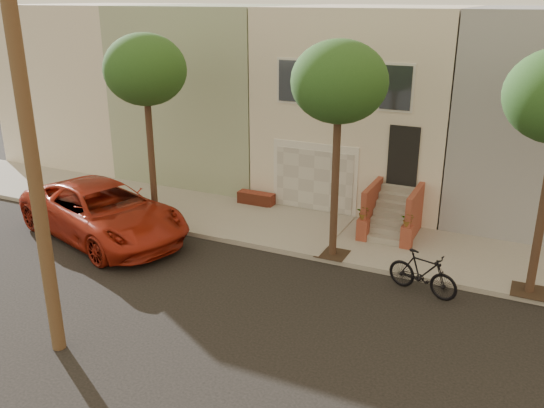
% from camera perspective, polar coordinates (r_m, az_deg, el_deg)
% --- Properties ---
extents(ground, '(90.00, 90.00, 0.00)m').
position_cam_1_polar(ground, '(14.82, -2.92, -10.52)').
color(ground, black).
rests_on(ground, ground).
extents(sidewalk, '(40.00, 3.70, 0.15)m').
position_cam_1_polar(sidewalk, '(19.16, 4.64, -2.96)').
color(sidewalk, gray).
rests_on(sidewalk, ground).
extents(house_row, '(33.10, 11.70, 7.00)m').
position_cam_1_polar(house_row, '(23.54, 10.06, 10.19)').
color(house_row, beige).
rests_on(house_row, sidewalk).
extents(tree_left, '(2.70, 2.57, 6.30)m').
position_cam_1_polar(tree_left, '(19.20, -12.47, 12.75)').
color(tree_left, '#2D2116').
rests_on(tree_left, sidewalk).
extents(tree_mid, '(2.70, 2.57, 6.30)m').
position_cam_1_polar(tree_mid, '(16.12, 6.66, 11.78)').
color(tree_mid, '#2D2116').
rests_on(tree_mid, sidewalk).
extents(pickup_truck, '(7.05, 4.76, 1.79)m').
position_cam_1_polar(pickup_truck, '(19.51, -16.39, -0.71)').
color(pickup_truck, '#9D2313').
rests_on(pickup_truck, ground).
extents(motorcycle, '(2.05, 1.07, 1.19)m').
position_cam_1_polar(motorcycle, '(15.85, 14.71, -6.63)').
color(motorcycle, black).
rests_on(motorcycle, ground).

